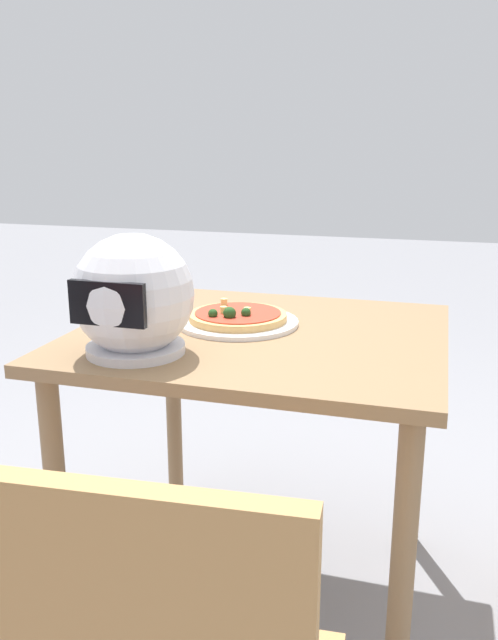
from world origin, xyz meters
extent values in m
plane|color=gray|center=(0.00, 0.00, 0.00)|extent=(14.00, 14.00, 0.00)
cube|color=olive|center=(0.00, 0.00, 0.73)|extent=(0.91, 0.82, 0.03)
cylinder|color=olive|center=(-0.39, -0.35, 0.36)|extent=(0.05, 0.05, 0.72)
cylinder|color=olive|center=(0.39, -0.35, 0.36)|extent=(0.05, 0.05, 0.72)
cylinder|color=olive|center=(-0.39, 0.35, 0.36)|extent=(0.05, 0.05, 0.72)
cylinder|color=olive|center=(0.39, 0.35, 0.36)|extent=(0.05, 0.05, 0.72)
cylinder|color=white|center=(0.07, -0.04, 0.75)|extent=(0.31, 0.31, 0.01)
cylinder|color=tan|center=(0.07, -0.04, 0.77)|extent=(0.25, 0.25, 0.02)
cylinder|color=red|center=(0.07, -0.04, 0.78)|extent=(0.22, 0.22, 0.00)
sphere|color=#234C1E|center=(0.12, 0.02, 0.79)|extent=(0.02, 0.02, 0.02)
sphere|color=#234C1E|center=(0.08, 0.01, 0.79)|extent=(0.03, 0.03, 0.03)
sphere|color=#234C1E|center=(0.04, -0.01, 0.79)|extent=(0.03, 0.03, 0.03)
cylinder|color=#E0D172|center=(0.13, -0.10, 0.79)|extent=(0.02, 0.02, 0.02)
cylinder|color=#E0D172|center=(0.10, -0.02, 0.79)|extent=(0.02, 0.02, 0.02)
cylinder|color=#E0D172|center=(0.04, -0.03, 0.79)|extent=(0.02, 0.02, 0.02)
sphere|color=silver|center=(0.22, 0.25, 0.88)|extent=(0.27, 0.27, 0.27)
cylinder|color=silver|center=(0.22, 0.25, 0.76)|extent=(0.22, 0.22, 0.02)
cube|color=black|center=(0.22, 0.37, 0.89)|extent=(0.17, 0.02, 0.09)
camera|label=1|loc=(-0.42, 1.53, 1.21)|focal=36.86mm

